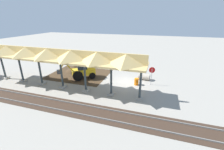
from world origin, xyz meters
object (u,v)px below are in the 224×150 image
at_px(backhoe, 82,70).
at_px(concrete_pipe, 144,77).
at_px(stop_sign, 152,72).
at_px(traffic_barrel, 136,82).

height_order(backhoe, concrete_pipe, backhoe).
relative_size(stop_sign, traffic_barrel, 2.70).
relative_size(stop_sign, concrete_pipe, 1.52).
distance_m(backhoe, concrete_pipe, 8.84).
bearing_deg(backhoe, traffic_barrel, -179.89).
xyz_separation_m(backhoe, concrete_pipe, (-8.54, -2.12, -0.82)).
xyz_separation_m(backhoe, traffic_barrel, (-7.78, -0.02, -0.82)).
height_order(stop_sign, traffic_barrel, stop_sign).
height_order(backhoe, traffic_barrel, backhoe).
bearing_deg(traffic_barrel, concrete_pipe, -110.06).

